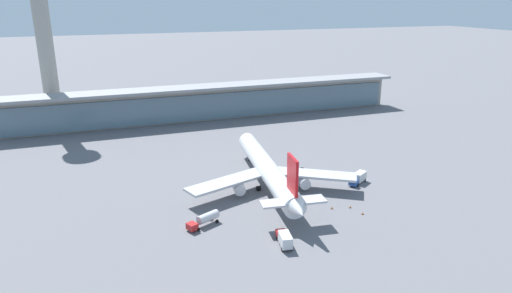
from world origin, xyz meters
TOP-DOWN VIEW (x-y plane):
  - ground_plane at (0.00, 0.00)m, footprint 1200.00×1200.00m
  - airliner_on_stand at (-1.60, 2.53)m, footprint 48.64×63.67m
  - service_truck_near_nose_blue at (24.51, -3.67)m, footprint 7.39×5.86m
  - service_truck_under_wing_blue at (12.10, 9.06)m, footprint 2.62×3.28m
  - service_truck_mid_apron_red at (-9.99, -28.80)m, footprint 3.49×7.58m
  - service_truck_by_tail_white at (-2.72, -7.72)m, footprint 3.32×2.78m
  - service_truck_on_taxiway_red at (-24.25, -13.83)m, footprint 8.74×5.69m
  - terminal_building at (0.00, 84.34)m, footprint 183.60×12.80m
  - control_tower at (-61.80, 95.88)m, footprint 12.00×12.00m
  - safety_cone_alpha at (13.58, -17.32)m, footprint 0.62×0.62m
  - safety_cone_bravo at (14.52, -21.71)m, footprint 0.62×0.62m
  - safety_cone_charlie at (8.86, -16.17)m, footprint 0.62×0.62m

SIDE VIEW (x-z plane):
  - ground_plane at x=0.00m, z-range 0.00..0.00m
  - safety_cone_alpha at x=13.58m, z-range -0.03..0.67m
  - safety_cone_bravo at x=14.52m, z-range -0.03..0.67m
  - safety_cone_charlie at x=8.86m, z-range -0.03..0.67m
  - service_truck_under_wing_blue at x=12.10m, z-range -0.15..1.90m
  - service_truck_by_tail_white at x=-2.72m, z-range -0.15..1.90m
  - service_truck_near_nose_blue at x=24.51m, z-range 0.14..3.24m
  - service_truck_mid_apron_red at x=-9.99m, z-range 0.14..3.24m
  - service_truck_on_taxiway_red at x=-24.25m, z-range 0.23..3.18m
  - airliner_on_stand at x=-1.60m, z-range -3.14..13.82m
  - terminal_building at x=0.00m, z-range 0.27..15.47m
  - control_tower at x=-61.80m, z-range 3.44..82.22m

